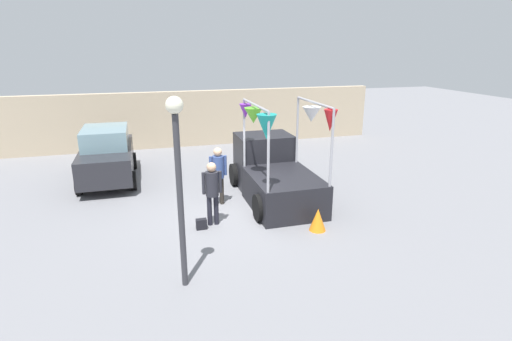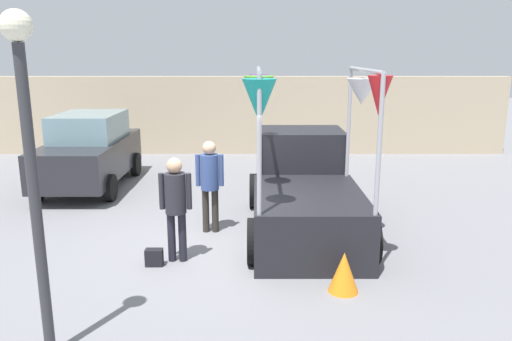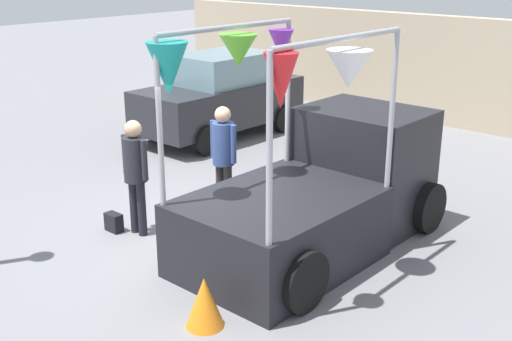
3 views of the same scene
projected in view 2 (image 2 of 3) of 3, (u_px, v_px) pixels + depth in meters
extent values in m
plane|color=slate|center=(223.00, 248.00, 8.82)|extent=(60.00, 60.00, 0.00)
cube|color=black|center=(308.00, 220.00, 8.76)|extent=(1.90, 2.60, 1.00)
cube|color=black|center=(299.00, 172.00, 10.62)|extent=(1.80, 1.40, 1.80)
cube|color=#8CB2C6|center=(299.00, 151.00, 10.51)|extent=(1.76, 1.37, 0.60)
cylinder|color=black|center=(254.00, 191.00, 11.08)|extent=(0.22, 0.76, 0.76)
cylinder|color=black|center=(340.00, 191.00, 11.08)|extent=(0.22, 0.76, 0.76)
cylinder|color=black|center=(254.00, 241.00, 8.11)|extent=(0.22, 0.76, 0.76)
cylinder|color=black|center=(370.00, 241.00, 8.11)|extent=(0.22, 0.76, 0.76)
cylinder|color=#A5A5AD|center=(258.00, 123.00, 9.59)|extent=(0.07, 0.07, 2.09)
cylinder|color=#A5A5AD|center=(348.00, 123.00, 9.59)|extent=(0.07, 0.07, 2.09)
cylinder|color=#A5A5AD|center=(259.00, 146.00, 7.22)|extent=(0.07, 0.07, 2.09)
cylinder|color=#A5A5AD|center=(379.00, 146.00, 7.22)|extent=(0.07, 0.07, 2.09)
cylinder|color=#A5A5AD|center=(259.00, 70.00, 8.16)|extent=(0.07, 2.44, 0.07)
cylinder|color=#A5A5AD|center=(365.00, 70.00, 8.17)|extent=(0.07, 2.44, 0.07)
cone|color=teal|center=(259.00, 101.00, 7.24)|extent=(0.71, 0.71, 0.64)
cone|color=red|center=(379.00, 96.00, 7.22)|extent=(0.51, 0.51, 0.58)
cone|color=#66CC33|center=(258.00, 89.00, 8.40)|extent=(0.71, 0.71, 0.43)
cone|color=white|center=(361.00, 92.00, 8.41)|extent=(0.58, 0.58, 0.44)
cone|color=purple|center=(258.00, 86.00, 9.26)|extent=(0.49, 0.49, 0.41)
cube|color=#26262B|center=(89.00, 158.00, 12.65)|extent=(1.70, 4.00, 0.90)
cube|color=#72939E|center=(89.00, 126.00, 12.62)|extent=(1.50, 2.10, 0.66)
cylinder|color=black|center=(75.00, 164.00, 13.97)|extent=(0.18, 0.64, 0.64)
cylinder|color=black|center=(135.00, 164.00, 13.97)|extent=(0.18, 0.64, 0.64)
cylinder|color=black|center=(37.00, 188.00, 11.54)|extent=(0.18, 0.64, 0.64)
cylinder|color=black|center=(110.00, 188.00, 11.54)|extent=(0.18, 0.64, 0.64)
cylinder|color=black|center=(171.00, 237.00, 8.19)|extent=(0.13, 0.13, 0.83)
cylinder|color=black|center=(182.00, 237.00, 8.19)|extent=(0.13, 0.13, 0.83)
cylinder|color=#26262D|center=(175.00, 193.00, 8.02)|extent=(0.34, 0.34, 0.66)
sphere|color=tan|center=(174.00, 166.00, 7.92)|extent=(0.25, 0.25, 0.25)
cylinder|color=#26262D|center=(161.00, 191.00, 8.01)|extent=(0.09, 0.09, 0.59)
cylinder|color=#26262D|center=(189.00, 191.00, 8.01)|extent=(0.09, 0.09, 0.59)
cylinder|color=#2D2823|center=(205.00, 210.00, 9.54)|extent=(0.13, 0.13, 0.85)
cylinder|color=#2D2823|center=(215.00, 210.00, 9.54)|extent=(0.13, 0.13, 0.85)
cylinder|color=#33477F|center=(209.00, 172.00, 9.37)|extent=(0.34, 0.34, 0.67)
sphere|color=tan|center=(209.00, 148.00, 9.26)|extent=(0.25, 0.25, 0.25)
cylinder|color=#33477F|center=(198.00, 170.00, 9.36)|extent=(0.09, 0.09, 0.60)
cylinder|color=#33477F|center=(221.00, 170.00, 9.36)|extent=(0.09, 0.09, 0.60)
cube|color=black|center=(154.00, 257.00, 8.06)|extent=(0.28, 0.16, 0.28)
cylinder|color=#333338|center=(35.00, 210.00, 5.31)|extent=(0.12, 0.12, 3.47)
sphere|color=#F2EDCC|center=(16.00, 25.00, 4.87)|extent=(0.32, 0.32, 0.32)
cube|color=tan|center=(239.00, 115.00, 16.87)|extent=(18.00, 0.36, 2.60)
cone|color=orange|center=(343.00, 272.00, 7.15)|extent=(0.46, 0.46, 0.60)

